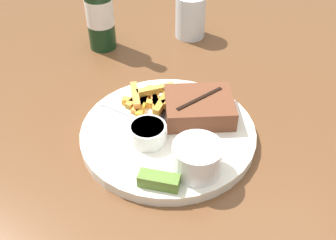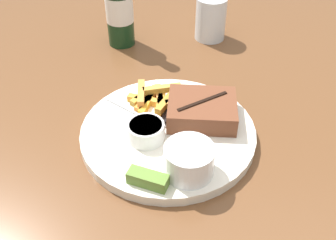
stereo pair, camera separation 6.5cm
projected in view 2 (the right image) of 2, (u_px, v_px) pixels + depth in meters
dining_table at (168, 164)px, 0.72m from camera, size 1.26×1.35×0.74m
dinner_plate at (168, 133)px, 0.67m from camera, size 0.30×0.30×0.02m
steak_portion at (202, 110)px, 0.67m from camera, size 0.12×0.10×0.04m
fries_pile at (155, 99)px, 0.71m from camera, size 0.12×0.10×0.02m
coleslaw_cup at (189, 159)px, 0.57m from camera, size 0.08×0.08×0.05m
dipping_sauce_cup at (146, 131)px, 0.63m from camera, size 0.06×0.06×0.03m
pickle_spear at (148, 179)px, 0.57m from camera, size 0.06×0.04×0.02m
fork_utensil at (133, 111)px, 0.70m from camera, size 0.12×0.09×0.00m
knife_utensil at (177, 114)px, 0.69m from camera, size 0.13×0.12×0.01m
beer_bottle at (119, 7)px, 0.86m from camera, size 0.06×0.06×0.25m
drinking_glass at (211, 18)px, 0.91m from camera, size 0.07×0.07×0.10m
salt_shaker at (206, 7)px, 0.99m from camera, size 0.03×0.03×0.07m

